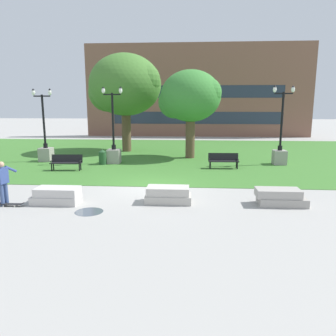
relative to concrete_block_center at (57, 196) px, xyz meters
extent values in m
plane|color=#A3A09B|center=(3.36, 2.79, -0.31)|extent=(140.00, 140.00, 0.00)
cube|color=#3D752D|center=(3.36, 12.79, -0.30)|extent=(40.00, 20.00, 0.02)
cube|color=#BCB7B2|center=(-0.03, 0.00, -0.15)|extent=(1.80, 0.90, 0.32)
cube|color=beige|center=(0.04, 0.00, 0.17)|extent=(1.66, 0.83, 0.32)
cube|color=#B2ADA3|center=(4.35, 0.42, -0.15)|extent=(1.80, 0.90, 0.32)
cube|color=#BBB6AB|center=(4.33, 0.42, 0.17)|extent=(1.66, 0.83, 0.32)
cube|color=#9E9991|center=(8.73, 0.38, -0.15)|extent=(1.80, 0.90, 0.32)
cube|color=#A6A098|center=(8.57, 0.38, 0.17)|extent=(1.66, 0.83, 0.32)
cylinder|color=#384C7A|center=(-1.89, -0.27, 0.12)|extent=(0.15, 0.15, 0.86)
cylinder|color=#384C7A|center=(-1.95, -0.46, 0.12)|extent=(0.15, 0.15, 0.86)
cube|color=#334784|center=(-1.92, -0.36, 0.85)|extent=(0.35, 0.45, 0.60)
cylinder|color=#334784|center=(-1.84, 0.13, 1.02)|extent=(0.25, 0.54, 0.36)
sphere|color=tan|center=(-1.92, -0.36, 1.29)|extent=(0.22, 0.22, 0.22)
cube|color=black|center=(-1.64, -0.48, -0.22)|extent=(0.80, 0.21, 0.02)
cube|color=black|center=(-1.19, -0.47, -0.20)|extent=(0.12, 0.20, 0.06)
cylinder|color=silver|center=(-1.42, -0.36, -0.28)|extent=(0.06, 0.03, 0.06)
cylinder|color=silver|center=(-1.42, -0.58, -0.28)|extent=(0.06, 0.03, 0.06)
cylinder|color=silver|center=(-1.86, -0.37, -0.28)|extent=(0.06, 0.03, 0.06)
cylinder|color=silver|center=(-1.86, -0.59, -0.28)|extent=(0.06, 0.03, 0.06)
cylinder|color=#47515B|center=(1.56, -0.92, -0.30)|extent=(1.03, 1.03, 0.01)
cube|color=black|center=(-2.01, 6.23, 0.15)|extent=(1.83, 0.57, 0.05)
cube|color=black|center=(-2.02, 6.48, 0.38)|extent=(1.80, 0.26, 0.46)
cube|color=black|center=(-2.84, 6.17, 0.27)|extent=(0.09, 0.40, 0.04)
cube|color=black|center=(-1.17, 6.30, 0.27)|extent=(0.09, 0.40, 0.04)
cylinder|color=black|center=(-2.79, 6.02, -0.08)|extent=(0.07, 0.07, 0.41)
cylinder|color=black|center=(-1.20, 6.13, -0.08)|extent=(0.07, 0.07, 0.41)
cylinder|color=black|center=(-2.81, 6.34, -0.08)|extent=(0.07, 0.07, 0.41)
cylinder|color=black|center=(-1.22, 6.45, -0.08)|extent=(0.07, 0.07, 0.41)
cube|color=black|center=(7.19, 7.43, 0.15)|extent=(1.81, 0.50, 0.05)
cube|color=black|center=(7.18, 7.68, 0.38)|extent=(1.80, 0.19, 0.46)
cube|color=black|center=(6.35, 7.40, 0.27)|extent=(0.07, 0.40, 0.04)
cube|color=black|center=(8.03, 7.46, 0.27)|extent=(0.07, 0.40, 0.04)
cylinder|color=black|center=(6.39, 7.25, -0.08)|extent=(0.07, 0.07, 0.41)
cylinder|color=black|center=(7.99, 7.30, -0.08)|extent=(0.07, 0.07, 0.41)
cylinder|color=black|center=(6.38, 7.57, -0.08)|extent=(0.07, 0.07, 0.41)
cylinder|color=black|center=(7.98, 7.62, -0.08)|extent=(0.07, 0.07, 0.41)
cube|color=gray|center=(-4.53, 9.21, 0.16)|extent=(0.80, 0.80, 0.90)
cylinder|color=black|center=(-4.53, 9.21, 0.76)|extent=(0.28, 0.28, 0.30)
cylinder|color=black|center=(-4.53, 9.21, 2.37)|extent=(0.14, 0.14, 3.50)
cube|color=black|center=(-4.53, 9.21, 4.02)|extent=(1.10, 0.08, 0.08)
ellipsoid|color=white|center=(-5.08, 9.21, 4.26)|extent=(0.22, 0.22, 0.36)
cone|color=black|center=(-5.08, 9.21, 4.45)|extent=(0.20, 0.20, 0.13)
ellipsoid|color=white|center=(-3.98, 9.21, 4.26)|extent=(0.22, 0.22, 0.36)
cone|color=black|center=(-3.98, 9.21, 4.45)|extent=(0.20, 0.20, 0.13)
cube|color=gray|center=(10.89, 9.09, 0.16)|extent=(0.80, 0.80, 0.90)
cylinder|color=black|center=(10.89, 9.09, 0.76)|extent=(0.28, 0.28, 0.30)
cylinder|color=black|center=(10.89, 9.09, 2.43)|extent=(0.14, 0.14, 3.64)
cube|color=black|center=(10.89, 9.09, 4.15)|extent=(1.10, 0.08, 0.08)
ellipsoid|color=white|center=(10.34, 9.09, 4.39)|extent=(0.22, 0.22, 0.36)
cone|color=black|center=(10.34, 9.09, 4.59)|extent=(0.20, 0.20, 0.13)
ellipsoid|color=white|center=(11.44, 9.09, 4.39)|extent=(0.22, 0.22, 0.36)
cone|color=black|center=(11.44, 9.09, 4.59)|extent=(0.20, 0.20, 0.13)
cube|color=gray|center=(0.23, 8.79, 0.16)|extent=(0.80, 0.80, 0.90)
cylinder|color=black|center=(0.23, 8.79, 0.76)|extent=(0.28, 0.28, 0.30)
cylinder|color=black|center=(0.23, 8.79, 2.41)|extent=(0.14, 0.14, 3.59)
cube|color=black|center=(0.23, 8.79, 4.11)|extent=(1.10, 0.08, 0.08)
ellipsoid|color=white|center=(-0.32, 8.79, 4.35)|extent=(0.22, 0.22, 0.36)
cone|color=black|center=(-0.32, 8.79, 4.54)|extent=(0.20, 0.20, 0.13)
ellipsoid|color=white|center=(0.78, 8.79, 4.35)|extent=(0.22, 0.22, 0.36)
cone|color=black|center=(0.78, 8.79, 4.54)|extent=(0.20, 0.20, 0.13)
cylinder|color=brown|center=(0.00, 14.28, 1.57)|extent=(0.72, 0.72, 3.72)
ellipsoid|color=#42752D|center=(0.00, 14.28, 4.99)|extent=(5.68, 5.68, 4.82)
sphere|color=#42752D|center=(-1.56, 14.85, 4.43)|extent=(3.12, 3.12, 3.12)
sphere|color=#42752D|center=(1.42, 13.72, 5.28)|extent=(2.84, 2.84, 2.84)
cylinder|color=brown|center=(5.17, 11.32, 1.31)|extent=(0.65, 0.65, 3.19)
ellipsoid|color=#387F33|center=(5.17, 11.32, 4.06)|extent=(4.20, 4.20, 3.57)
sphere|color=#387F33|center=(4.01, 11.74, 3.64)|extent=(2.31, 2.31, 2.31)
sphere|color=#387F33|center=(6.22, 10.90, 4.27)|extent=(2.10, 2.10, 2.10)
cylinder|color=#234C28|center=(-0.41, 8.30, 0.11)|extent=(0.48, 0.48, 0.80)
cone|color=#234C28|center=(-0.41, 8.30, 0.59)|extent=(0.49, 0.49, 0.16)
cube|color=brown|center=(5.97, 27.29, 5.01)|extent=(26.24, 1.00, 10.63)
cube|color=#232D3D|center=(5.97, 26.78, 1.89)|extent=(19.68, 0.03, 1.40)
cube|color=#232D3D|center=(5.97, 26.78, 4.89)|extent=(19.68, 0.03, 1.40)
camera|label=1|loc=(5.19, -12.01, 3.55)|focal=35.00mm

